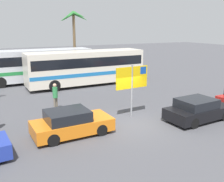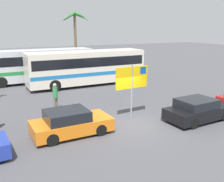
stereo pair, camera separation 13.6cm
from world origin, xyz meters
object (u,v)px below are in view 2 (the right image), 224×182
ferry_sign (132,80)px  pedestrian_near_sign (55,94)px  car_orange (70,123)px  bus_rear_coach (36,64)px  car_black (198,110)px  bus_front_coach (87,66)px

ferry_sign → pedestrian_near_sign: ferry_sign is taller
ferry_sign → car_orange: bearing=-171.3°
bus_rear_coach → car_black: size_ratio=2.66×
bus_rear_coach → car_black: bearing=-68.4°
pedestrian_near_sign → bus_front_coach: bearing=-64.1°
bus_rear_coach → car_black: (6.11, -15.46, -1.15)m
car_orange → car_black: size_ratio=0.98×
car_orange → pedestrian_near_sign: (0.39, 4.23, 0.45)m
ferry_sign → car_black: bearing=-39.6°
bus_rear_coach → car_orange: bus_rear_coach is taller
bus_front_coach → car_orange: 11.81m
car_orange → pedestrian_near_sign: 4.27m
ferry_sign → bus_front_coach: bearing=81.0°
car_orange → bus_rear_coach: bearing=84.1°
bus_rear_coach → ferry_sign: (2.99, -13.17, 0.54)m
car_black → pedestrian_near_sign: bearing=138.3°
bus_rear_coach → car_black: 16.66m
ferry_sign → car_orange: ferry_sign is taller
bus_front_coach → car_orange: size_ratio=2.72×
bus_rear_coach → pedestrian_near_sign: bus_rear_coach is taller
car_orange → pedestrian_near_sign: pedestrian_near_sign is taller
bus_front_coach → bus_rear_coach: (-3.93, 3.49, 0.00)m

